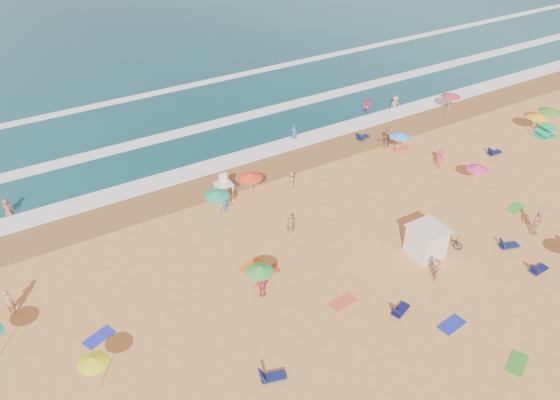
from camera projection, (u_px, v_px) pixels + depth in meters
ground at (357, 252)px, 36.39m from camera, size 220.00×220.00×0.00m
wet_sand at (264, 169)px, 45.25m from camera, size 220.00×220.00×0.00m
surf_foam at (218, 127)px, 51.44m from camera, size 200.00×18.70×0.05m
cabana at (426, 241)px, 35.68m from camera, size 2.00×2.00×2.00m
cabana_roof at (429, 229)px, 35.09m from camera, size 2.20×2.20×0.12m
bicycle at (449, 241)px, 36.57m from camera, size 1.44×1.91×0.96m
lifeguard_stand at (224, 190)px, 40.73m from camera, size 1.20×1.20×2.10m
beach_umbrellas at (396, 215)px, 36.28m from camera, size 55.28×29.99×0.70m
loungers at (450, 243)px, 36.83m from camera, size 39.77×26.57×0.34m
towels at (368, 282)px, 33.93m from camera, size 47.79×22.34×0.03m
beachgoers at (349, 193)px, 40.81m from camera, size 38.57×28.89×2.13m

